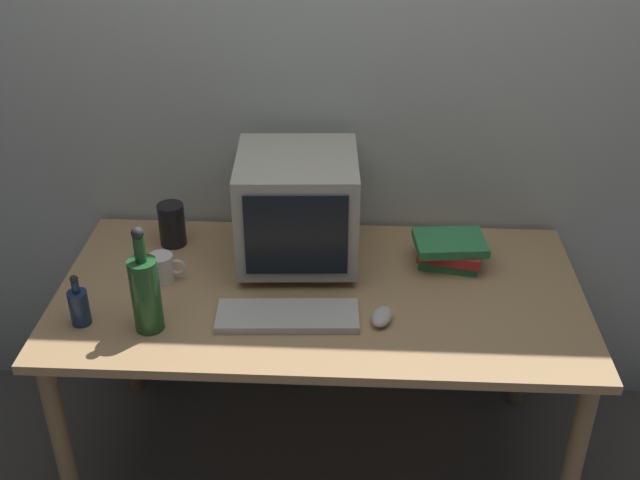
{
  "coord_description": "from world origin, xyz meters",
  "views": [
    {
      "loc": [
        0.1,
        -2.02,
        2.12
      ],
      "look_at": [
        0.0,
        0.0,
        0.93
      ],
      "focal_mm": 43.58,
      "sensor_mm": 36.0,
      "label": 1
    }
  ],
  "objects_px": {
    "computer_mouse": "(382,317)",
    "bottle_tall": "(146,292)",
    "mug": "(162,268)",
    "bottle_short": "(79,306)",
    "crt_monitor": "(298,208)",
    "metal_canister": "(172,225)",
    "keyboard": "(288,316)",
    "book_stack": "(450,250)"
  },
  "relations": [
    {
      "from": "book_stack",
      "to": "mug",
      "type": "bearing_deg",
      "value": -170.9
    },
    {
      "from": "keyboard",
      "to": "book_stack",
      "type": "distance_m",
      "value": 0.61
    },
    {
      "from": "book_stack",
      "to": "mug",
      "type": "height_order",
      "value": "book_stack"
    },
    {
      "from": "metal_canister",
      "to": "book_stack",
      "type": "bearing_deg",
      "value": -4.85
    },
    {
      "from": "keyboard",
      "to": "bottle_tall",
      "type": "xyz_separation_m",
      "value": [
        -0.4,
        -0.06,
        0.11
      ]
    },
    {
      "from": "crt_monitor",
      "to": "bottle_short",
      "type": "distance_m",
      "value": 0.73
    },
    {
      "from": "computer_mouse",
      "to": "bottle_short",
      "type": "bearing_deg",
      "value": -160.28
    },
    {
      "from": "keyboard",
      "to": "mug",
      "type": "xyz_separation_m",
      "value": [
        -0.41,
        0.19,
        0.03
      ]
    },
    {
      "from": "crt_monitor",
      "to": "computer_mouse",
      "type": "relative_size",
      "value": 4.06
    },
    {
      "from": "bottle_tall",
      "to": "bottle_short",
      "type": "relative_size",
      "value": 2.03
    },
    {
      "from": "keyboard",
      "to": "computer_mouse",
      "type": "bearing_deg",
      "value": -2.33
    },
    {
      "from": "bottle_tall",
      "to": "bottle_short",
      "type": "xyz_separation_m",
      "value": [
        -0.21,
        0.01,
        -0.07
      ]
    },
    {
      "from": "crt_monitor",
      "to": "bottle_tall",
      "type": "distance_m",
      "value": 0.57
    },
    {
      "from": "keyboard",
      "to": "book_stack",
      "type": "bearing_deg",
      "value": 30.86
    },
    {
      "from": "bottle_tall",
      "to": "mug",
      "type": "relative_size",
      "value": 2.81
    },
    {
      "from": "computer_mouse",
      "to": "bottle_short",
      "type": "distance_m",
      "value": 0.88
    },
    {
      "from": "computer_mouse",
      "to": "metal_canister",
      "type": "bearing_deg",
      "value": 166.02
    },
    {
      "from": "crt_monitor",
      "to": "bottle_short",
      "type": "relative_size",
      "value": 2.45
    },
    {
      "from": "keyboard",
      "to": "bottle_tall",
      "type": "distance_m",
      "value": 0.42
    },
    {
      "from": "computer_mouse",
      "to": "mug",
      "type": "bearing_deg",
      "value": -178.82
    },
    {
      "from": "bottle_short",
      "to": "mug",
      "type": "distance_m",
      "value": 0.31
    },
    {
      "from": "computer_mouse",
      "to": "mug",
      "type": "xyz_separation_m",
      "value": [
        -0.69,
        0.19,
        0.03
      ]
    },
    {
      "from": "keyboard",
      "to": "mug",
      "type": "distance_m",
      "value": 0.46
    },
    {
      "from": "computer_mouse",
      "to": "mug",
      "type": "height_order",
      "value": "mug"
    },
    {
      "from": "crt_monitor",
      "to": "book_stack",
      "type": "relative_size",
      "value": 1.68
    },
    {
      "from": "mug",
      "to": "computer_mouse",
      "type": "bearing_deg",
      "value": -15.27
    },
    {
      "from": "crt_monitor",
      "to": "mug",
      "type": "relative_size",
      "value": 3.38
    },
    {
      "from": "keyboard",
      "to": "computer_mouse",
      "type": "height_order",
      "value": "computer_mouse"
    },
    {
      "from": "crt_monitor",
      "to": "mug",
      "type": "bearing_deg",
      "value": -160.6
    },
    {
      "from": "computer_mouse",
      "to": "bottle_tall",
      "type": "height_order",
      "value": "bottle_tall"
    },
    {
      "from": "crt_monitor",
      "to": "book_stack",
      "type": "distance_m",
      "value": 0.52
    },
    {
      "from": "computer_mouse",
      "to": "metal_canister",
      "type": "relative_size",
      "value": 0.67
    },
    {
      "from": "bottle_tall",
      "to": "metal_canister",
      "type": "height_order",
      "value": "bottle_tall"
    },
    {
      "from": "crt_monitor",
      "to": "metal_canister",
      "type": "distance_m",
      "value": 0.46
    },
    {
      "from": "crt_monitor",
      "to": "keyboard",
      "type": "height_order",
      "value": "crt_monitor"
    },
    {
      "from": "keyboard",
      "to": "mug",
      "type": "bearing_deg",
      "value": 152.02
    },
    {
      "from": "mug",
      "to": "bottle_short",
      "type": "bearing_deg",
      "value": -128.2
    },
    {
      "from": "crt_monitor",
      "to": "bottle_short",
      "type": "xyz_separation_m",
      "value": [
        -0.61,
        -0.39,
        -0.13
      ]
    },
    {
      "from": "computer_mouse",
      "to": "bottle_short",
      "type": "height_order",
      "value": "bottle_short"
    },
    {
      "from": "keyboard",
      "to": "computer_mouse",
      "type": "xyz_separation_m",
      "value": [
        0.28,
        0.0,
        0.01
      ]
    },
    {
      "from": "mug",
      "to": "metal_canister",
      "type": "bearing_deg",
      "value": 93.86
    },
    {
      "from": "bottle_tall",
      "to": "book_stack",
      "type": "height_order",
      "value": "bottle_tall"
    }
  ]
}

